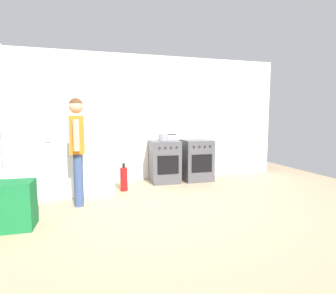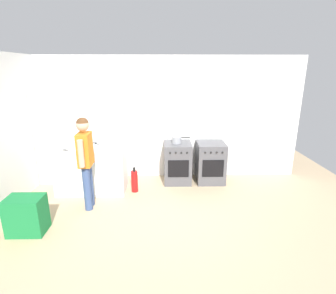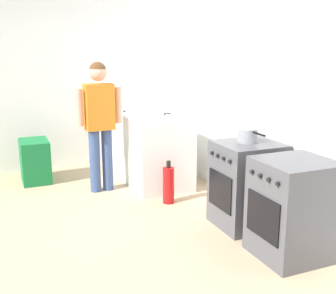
{
  "view_description": "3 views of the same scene",
  "coord_description": "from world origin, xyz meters",
  "views": [
    {
      "loc": [
        -0.94,
        -3.55,
        1.28
      ],
      "look_at": [
        0.23,
        0.84,
        0.8
      ],
      "focal_mm": 28.0,
      "sensor_mm": 36.0,
      "label": 1
    },
    {
      "loc": [
        0.03,
        -3.64,
        2.32
      ],
      "look_at": [
        0.13,
        0.78,
        1.01
      ],
      "focal_mm": 28.0,
      "sensor_mm": 36.0,
      "label": 2
    },
    {
      "loc": [
        3.71,
        -0.69,
        1.76
      ],
      "look_at": [
        -0.12,
        0.93,
        0.77
      ],
      "focal_mm": 45.0,
      "sensor_mm": 36.0,
      "label": 3
    }
  ],
  "objects": [
    {
      "name": "recycling_crate_lower",
      "position": [
        -1.96,
        -0.22,
        0.14
      ],
      "size": [
        0.52,
        0.36,
        0.28
      ],
      "primitive_type": "cube",
      "color": "#197238",
      "rests_on": "ground"
    },
    {
      "name": "ground_plane",
      "position": [
        0.0,
        0.0,
        0.0
      ],
      "size": [
        8.0,
        8.0,
        0.0
      ],
      "primitive_type": "plane",
      "color": "tan"
    },
    {
      "name": "recycling_crate_upper",
      "position": [
        -1.96,
        -0.22,
        0.42
      ],
      "size": [
        0.52,
        0.36,
        0.28
      ],
      "primitive_type": "cube",
      "color": "#197238",
      "rests_on": "recycling_crate_lower"
    },
    {
      "name": "back_wall",
      "position": [
        0.0,
        1.95,
        1.3
      ],
      "size": [
        6.0,
        0.1,
        2.6
      ],
      "primitive_type": "cube",
      "color": "white",
      "rests_on": "ground"
    },
    {
      "name": "knife_utility",
      "position": [
        -1.21,
        1.33,
        0.9
      ],
      "size": [
        0.24,
        0.13,
        0.01
      ],
      "color": "silver",
      "rests_on": "counter_unit"
    },
    {
      "name": "larder_cabinet",
      "position": [
        -2.3,
        1.68,
        1.0
      ],
      "size": [
        0.48,
        0.44,
        2.0
      ],
      "primitive_type": "cube",
      "color": "white",
      "rests_on": "ground"
    },
    {
      "name": "side_wall_left",
      "position": [
        -2.6,
        0.4,
        1.3
      ],
      "size": [
        0.1,
        3.1,
        2.6
      ],
      "primitive_type": "cube",
      "color": "white",
      "rests_on": "ground"
    },
    {
      "name": "knife_bread",
      "position": [
        -1.44,
        1.4,
        0.9
      ],
      "size": [
        0.33,
        0.17,
        0.01
      ],
      "color": "silver",
      "rests_on": "counter_unit"
    },
    {
      "name": "person",
      "position": [
        -1.25,
        0.5,
        0.94
      ],
      "size": [
        0.21,
        0.57,
        1.59
      ],
      "color": "#384C7A",
      "rests_on": "ground"
    },
    {
      "name": "oven_left",
      "position": [
        0.35,
        1.58,
        0.43
      ],
      "size": [
        0.56,
        0.62,
        0.85
      ],
      "color": "#4C4C51",
      "rests_on": "ground"
    },
    {
      "name": "oven_right",
      "position": [
        1.05,
        1.58,
        0.43
      ],
      "size": [
        0.58,
        0.62,
        0.85
      ],
      "color": "#4C4C51",
      "rests_on": "ground"
    },
    {
      "name": "counter_unit",
      "position": [
        -1.35,
        1.2,
        0.45
      ],
      "size": [
        1.3,
        0.7,
        0.9
      ],
      "primitive_type": "cube",
      "color": "white",
      "rests_on": "ground"
    },
    {
      "name": "knife_chef",
      "position": [
        -1.65,
        0.95,
        0.9
      ],
      "size": [
        0.31,
        0.07,
        0.01
      ],
      "color": "silver",
      "rests_on": "counter_unit"
    },
    {
      "name": "pot",
      "position": [
        0.33,
        1.58,
        0.92
      ],
      "size": [
        0.37,
        0.19,
        0.14
      ],
      "color": "gray",
      "rests_on": "oven_left"
    },
    {
      "name": "fire_extinguisher",
      "position": [
        -0.52,
        1.1,
        0.22
      ],
      "size": [
        0.13,
        0.13,
        0.5
      ],
      "color": "red",
      "rests_on": "ground"
    }
  ]
}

